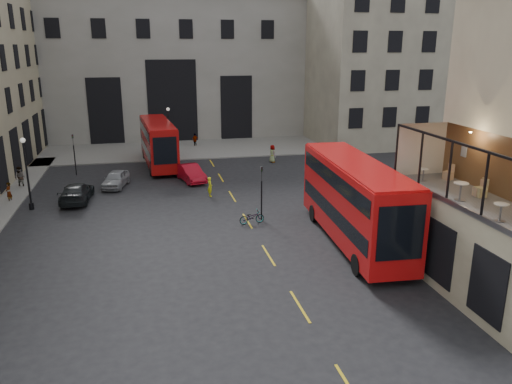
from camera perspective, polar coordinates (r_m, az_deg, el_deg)
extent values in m
plane|color=black|center=(24.34, 9.63, -12.28)|extent=(140.00, 140.00, 0.00)
cube|color=black|center=(25.68, 20.27, -6.60)|extent=(0.08, 9.20, 3.00)
cube|color=brown|center=(26.23, 26.66, 2.45)|extent=(0.04, 10.00, 2.90)
cube|color=beige|center=(29.38, 18.37, 4.69)|extent=(3.00, 0.04, 2.90)
cube|color=black|center=(25.05, 24.45, 5.54)|extent=(3.00, 10.00, 0.04)
cube|color=slate|center=(24.81, 20.92, -0.83)|extent=(0.12, 10.00, 0.18)
cube|color=black|center=(24.20, 21.57, 5.41)|extent=(0.12, 10.00, 0.10)
cube|color=beige|center=(28.65, 22.67, 4.28)|extent=(0.04, 0.45, 0.55)
cylinder|color=#FFD899|center=(27.12, 23.31, 6.29)|extent=(0.12, 0.12, 0.05)
cube|color=#B7AD89|center=(26.42, 23.12, -5.68)|extent=(3.00, 11.00, 4.50)
cube|color=slate|center=(25.70, 23.68, -0.91)|extent=(3.00, 10.00, 0.10)
cube|color=#9C9891|center=(67.81, -9.96, 13.95)|extent=(34.00, 10.00, 18.00)
cube|color=black|center=(63.07, -9.54, 10.16)|extent=(6.00, 0.12, 10.00)
cube|color=black|center=(63.24, -16.82, 8.80)|extent=(4.00, 0.12, 8.00)
cube|color=black|center=(64.12, -2.25, 9.57)|extent=(4.00, 0.12, 8.00)
cube|color=#ADA58B|center=(66.13, 13.33, 14.58)|extent=(16.00, 18.00, 20.00)
cube|color=slate|center=(58.86, -9.99, 4.83)|extent=(40.00, 12.00, 0.12)
cylinder|color=black|center=(34.09, 0.64, -1.00)|extent=(0.10, 0.10, 2.80)
imported|color=black|center=(33.57, 0.65, 2.10)|extent=(0.16, 0.20, 1.00)
cylinder|color=black|center=(49.17, -19.98, 3.43)|extent=(0.10, 0.10, 2.80)
imported|color=black|center=(48.82, -20.20, 5.60)|extent=(0.16, 0.20, 1.00)
cylinder|color=black|center=(39.67, -24.66, 1.63)|extent=(0.14, 0.14, 5.00)
cylinder|color=black|center=(40.24, -24.28, -1.47)|extent=(0.36, 0.36, 0.50)
sphere|color=silver|center=(39.15, -25.11, 5.38)|extent=(0.36, 0.36, 0.36)
cylinder|color=black|center=(54.48, -9.90, 6.54)|extent=(0.14, 0.14, 5.00)
cylinder|color=black|center=(54.90, -9.78, 4.22)|extent=(0.36, 0.36, 0.50)
sphere|color=silver|center=(54.11, -10.03, 9.30)|extent=(0.36, 0.36, 0.36)
cube|color=red|center=(30.43, 11.17, -0.90)|extent=(3.62, 12.79, 4.48)
cube|color=black|center=(30.62, 11.10, -2.03)|extent=(3.62, 12.11, 0.92)
cube|color=black|center=(30.06, 11.31, 1.61)|extent=(3.62, 12.11, 0.92)
cube|color=red|center=(29.85, 11.41, 3.27)|extent=(3.49, 12.53, 0.14)
cylinder|color=black|center=(34.34, 6.61, -2.43)|extent=(0.39, 1.17, 1.15)
cylinder|color=black|center=(35.13, 10.75, -2.18)|extent=(0.39, 1.17, 1.15)
cylinder|color=black|center=(26.87, 11.50, -8.15)|extent=(0.39, 1.17, 1.15)
cylinder|color=black|center=(27.87, 16.63, -7.61)|extent=(0.39, 1.17, 1.15)
cube|color=#A60C0B|center=(50.55, -11.12, 5.59)|extent=(3.40, 11.36, 3.97)
cube|color=black|center=(50.65, -11.08, 4.97)|extent=(3.39, 10.76, 0.81)
cube|color=black|center=(50.34, -11.19, 6.96)|extent=(3.39, 10.76, 0.81)
cube|color=#A60C0B|center=(50.22, -11.24, 7.85)|extent=(3.28, 11.13, 0.12)
cylinder|color=black|center=(54.32, -12.64, 4.21)|extent=(0.36, 1.04, 1.02)
cylinder|color=black|center=(54.53, -10.22, 4.40)|extent=(0.36, 1.04, 1.02)
cylinder|color=black|center=(47.02, -11.86, 2.40)|extent=(0.36, 1.04, 1.02)
cylinder|color=black|center=(47.26, -9.08, 2.62)|extent=(0.36, 1.04, 1.02)
imported|color=gray|center=(44.05, -15.74, 1.44)|extent=(2.56, 4.36, 1.39)
imported|color=#B30B1B|center=(44.61, -7.49, 2.16)|extent=(2.61, 4.70, 1.47)
imported|color=black|center=(40.81, -19.82, -0.04)|extent=(2.38, 5.13, 1.45)
imported|color=gray|center=(33.71, -0.49, -2.89)|extent=(1.80, 0.84, 0.91)
imported|color=#FEFF1A|center=(39.87, -5.28, 0.60)|extent=(0.44, 0.61, 1.58)
imported|color=gray|center=(46.44, -25.34, 1.51)|extent=(1.07, 0.95, 1.85)
imported|color=gray|center=(49.03, -9.95, 3.54)|extent=(1.25, 1.32, 1.80)
imported|color=gray|center=(60.10, -6.99, 5.91)|extent=(0.99, 0.84, 1.59)
imported|color=gray|center=(51.52, 1.88, 4.40)|extent=(0.80, 1.01, 1.80)
imported|color=gray|center=(42.70, -26.41, -0.03)|extent=(0.52, 0.65, 1.56)
cylinder|color=beige|center=(22.80, 26.28, -1.25)|extent=(0.61, 0.61, 0.04)
cylinder|color=slate|center=(22.90, 26.16, -2.12)|extent=(0.08, 0.08, 0.71)
cylinder|color=slate|center=(23.01, 26.05, -2.97)|extent=(0.44, 0.44, 0.03)
cylinder|color=silver|center=(25.10, 22.43, 0.95)|extent=(0.69, 0.69, 0.05)
cylinder|color=slate|center=(25.21, 22.33, 0.04)|extent=(0.09, 0.09, 0.80)
cylinder|color=slate|center=(25.31, 22.23, -0.84)|extent=(0.50, 0.50, 0.03)
cylinder|color=white|center=(28.17, 18.63, 2.52)|extent=(0.53, 0.53, 0.04)
cylinder|color=slate|center=(28.25, 18.57, 1.89)|extent=(0.07, 0.07, 0.62)
cylinder|color=slate|center=(28.32, 18.52, 1.28)|extent=(0.39, 0.39, 0.03)
cube|color=tan|center=(26.29, 24.04, 0.01)|extent=(0.45, 0.45, 0.43)
cube|color=tan|center=(26.28, 24.48, 0.87)|extent=(0.09, 0.40, 0.38)
cube|color=tan|center=(26.21, 24.27, 0.00)|extent=(0.46, 0.46, 0.48)
cube|color=tan|center=(26.22, 24.73, 0.98)|extent=(0.05, 0.45, 0.43)
cube|color=tan|center=(28.93, 21.10, 1.77)|extent=(0.52, 0.52, 0.46)
cube|color=tan|center=(28.98, 21.44, 2.63)|extent=(0.15, 0.42, 0.40)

